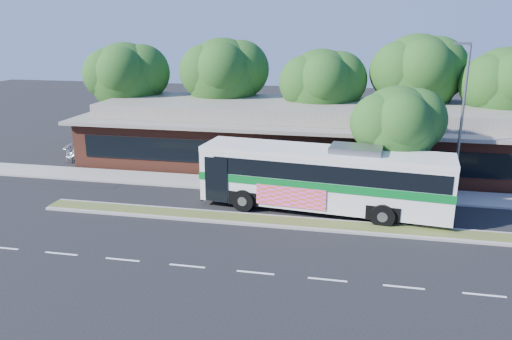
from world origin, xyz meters
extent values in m
plane|color=black|center=(0.00, 0.00, 0.00)|extent=(120.00, 120.00, 0.00)
cube|color=#435825|center=(0.00, 0.60, 0.07)|extent=(26.00, 1.10, 0.15)
cube|color=gray|center=(0.00, 6.40, 0.06)|extent=(44.00, 2.60, 0.12)
cube|color=black|center=(-18.00, 10.00, 0.01)|extent=(14.00, 12.00, 0.01)
cube|color=brown|center=(0.00, 13.00, 1.60)|extent=(32.00, 10.00, 3.20)
cube|color=slate|center=(0.00, 13.00, 3.32)|extent=(33.20, 11.20, 0.24)
cube|color=slate|center=(0.00, 13.00, 3.95)|extent=(30.00, 8.00, 1.00)
cube|color=black|center=(0.00, 7.97, 1.70)|extent=(30.00, 0.06, 1.60)
cylinder|color=slate|center=(9.60, 6.00, 4.50)|extent=(0.16, 0.16, 9.00)
cube|color=slate|center=(9.20, 6.00, 9.00)|extent=(0.90, 0.18, 0.14)
cylinder|color=black|center=(-15.00, 15.00, 1.99)|extent=(0.44, 0.44, 3.99)
sphere|color=#203D14|center=(-15.00, 15.00, 5.73)|extent=(5.80, 5.80, 5.80)
sphere|color=#203D14|center=(-13.70, 15.43, 6.19)|extent=(4.52, 4.52, 4.52)
cylinder|color=black|center=(-7.00, 16.00, 2.10)|extent=(0.44, 0.44, 4.20)
sphere|color=#203D14|center=(-7.00, 16.00, 6.00)|extent=(6.00, 6.00, 6.00)
sphere|color=#203D14|center=(-5.65, 16.45, 6.48)|extent=(4.68, 4.68, 4.68)
cylinder|color=black|center=(1.00, 15.00, 1.89)|extent=(0.44, 0.44, 3.78)
sphere|color=#203D14|center=(1.00, 15.00, 5.46)|extent=(5.60, 5.60, 5.60)
sphere|color=#203D14|center=(2.26, 15.42, 5.91)|extent=(4.37, 4.37, 4.37)
cylinder|color=black|center=(8.00, 16.00, 2.21)|extent=(0.44, 0.44, 4.41)
sphere|color=#203D14|center=(8.00, 16.00, 6.27)|extent=(6.20, 6.20, 6.20)
sphere|color=#203D14|center=(9.39, 16.46, 6.77)|extent=(4.84, 4.84, 4.84)
cylinder|color=black|center=(14.00, 15.00, 1.93)|extent=(0.44, 0.44, 3.86)
sphere|color=#203D14|center=(14.00, 15.00, 5.60)|extent=(5.80, 5.80, 5.80)
cube|color=silver|center=(2.19, 2.86, 1.93)|extent=(13.73, 4.36, 3.10)
cube|color=black|center=(2.52, 2.83, 2.55)|extent=(12.66, 4.30, 0.93)
cube|color=silver|center=(2.19, 2.86, 3.35)|extent=(13.75, 4.39, 0.29)
cube|color=#046421|center=(2.19, 2.86, 1.84)|extent=(13.80, 4.44, 0.43)
cube|color=black|center=(-4.54, 3.62, 2.31)|extent=(0.35, 2.51, 1.92)
cube|color=black|center=(8.91, 2.10, 2.67)|extent=(0.33, 2.34, 1.24)
cube|color=#F849CA|center=(0.57, 1.56, 1.13)|extent=(3.80, 0.48, 1.12)
cube|color=slate|center=(3.86, 2.67, 3.64)|extent=(2.88, 2.09, 0.34)
cylinder|color=black|center=(-2.10, 1.93, 0.62)|extent=(1.27, 0.54, 1.24)
cylinder|color=black|center=(-1.79, 4.73, 0.62)|extent=(1.27, 0.54, 1.24)
cylinder|color=black|center=(5.38, 1.08, 0.62)|extent=(1.27, 0.54, 1.24)
cylinder|color=black|center=(5.70, 3.89, 0.62)|extent=(1.27, 0.54, 1.24)
imported|color=#BABDC2|center=(-15.37, 9.90, 0.63)|extent=(4.64, 2.76, 1.26)
cylinder|color=black|center=(6.00, 5.30, 1.53)|extent=(0.44, 0.44, 3.06)
sphere|color=#203D14|center=(6.00, 5.30, 4.44)|extent=(4.59, 4.59, 4.59)
sphere|color=#203D14|center=(7.03, 5.64, 4.81)|extent=(3.58, 3.58, 3.58)
camera|label=1|loc=(3.78, -23.44, 10.02)|focal=35.00mm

